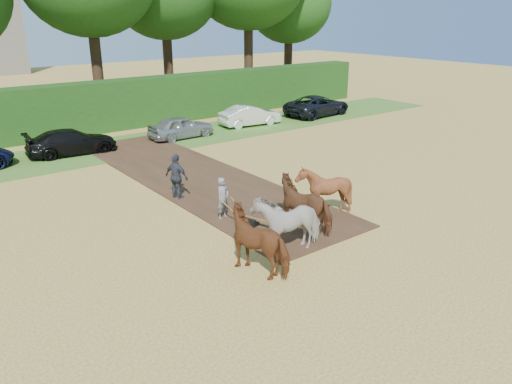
# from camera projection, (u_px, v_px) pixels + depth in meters

# --- Properties ---
(ground) EXTENTS (120.00, 120.00, 0.00)m
(ground) POSITION_uv_depth(u_px,v_px,m) (268.00, 241.00, 16.05)
(ground) COLOR gold
(ground) RESTS_ON ground
(earth_strip) EXTENTS (4.50, 17.00, 0.05)m
(earth_strip) POSITION_uv_depth(u_px,v_px,m) (195.00, 177.00, 22.11)
(earth_strip) COLOR #472D1C
(earth_strip) RESTS_ON ground
(grass_verge) EXTENTS (50.00, 5.00, 0.03)m
(grass_verge) POSITION_uv_depth(u_px,v_px,m) (102.00, 150.00, 26.46)
(grass_verge) COLOR #38601E
(grass_verge) RESTS_ON ground
(hedgerow) EXTENTS (46.00, 1.60, 3.00)m
(hedgerow) POSITION_uv_depth(u_px,v_px,m) (70.00, 110.00, 29.30)
(hedgerow) COLOR #14380F
(hedgerow) RESTS_ON ground
(spectator_far) EXTENTS (0.78, 1.15, 1.82)m
(spectator_far) POSITION_uv_depth(u_px,v_px,m) (177.00, 177.00, 19.33)
(spectator_far) COLOR #292D37
(spectator_far) RESTS_ON ground
(plough_team) EXTENTS (6.12, 5.17, 1.84)m
(plough_team) POSITION_uv_depth(u_px,v_px,m) (295.00, 212.00, 15.98)
(plough_team) COLOR brown
(plough_team) RESTS_ON ground
(parked_cars) EXTENTS (36.83, 3.30, 1.47)m
(parked_cars) POSITION_uv_depth(u_px,v_px,m) (124.00, 134.00, 26.97)
(parked_cars) COLOR #A9ABB0
(parked_cars) RESTS_ON ground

